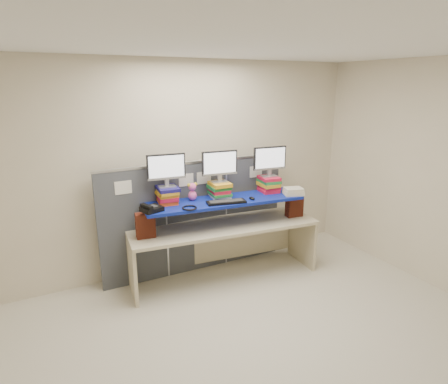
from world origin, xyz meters
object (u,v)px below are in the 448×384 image
monitor_right (270,160)px  desk_phone (151,209)px  monitor_center (220,165)px  blue_board (224,201)px  keyboard (226,202)px  desk (224,235)px  monitor_left (166,168)px

monitor_right → desk_phone: monitor_right is taller
desk_phone → monitor_center: bearing=-8.9°
blue_board → keyboard: size_ratio=4.04×
monitor_center → desk_phone: size_ratio=1.75×
desk → monitor_center: size_ratio=5.36×
blue_board → keyboard: 0.15m
monitor_left → monitor_right: monitor_right is taller
monitor_left → monitor_right: size_ratio=1.00×
desk → monitor_center: (-0.00, 0.12, 0.92)m
monitor_center → desk_phone: bearing=-165.7°
monitor_right → keyboard: 0.88m
blue_board → monitor_center: size_ratio=4.37×
monitor_center → desk: bearing=-83.9°
desk → monitor_left: 1.16m
desk → desk_phone: desk_phone is taller
monitor_center → monitor_right: bearing=0.0°
monitor_left → monitor_right: (1.39, -0.14, 0.00)m
desk → keyboard: (-0.04, -0.14, 0.50)m
blue_board → monitor_left: bearing=170.3°
monitor_right → keyboard: monitor_right is taller
monitor_left → monitor_center: bearing=-0.0°
desk → monitor_right: 1.17m
keyboard → monitor_center: bearing=92.9°
keyboard → blue_board: bearing=85.4°
desk → desk_phone: 1.08m
desk_phone → blue_board: bearing=-16.0°
monitor_center → desk_phone: monitor_center is taller
keyboard → monitor_right: bearing=25.6°
monitor_center → desk_phone: (-0.95, -0.14, -0.39)m
monitor_center → desk_phone: 1.04m
blue_board → keyboard: (-0.04, -0.14, 0.03)m
blue_board → monitor_left: size_ratio=4.37×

